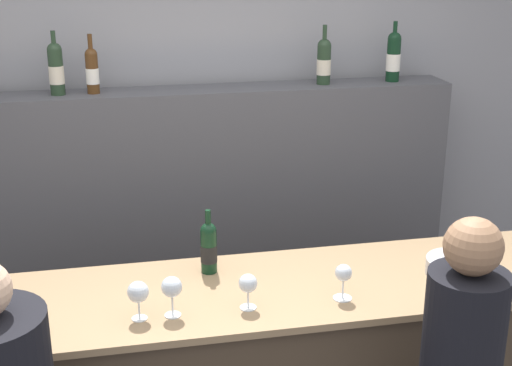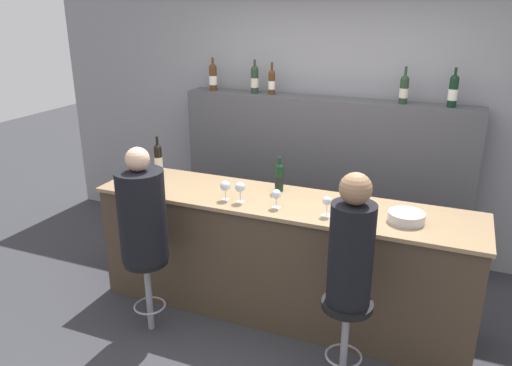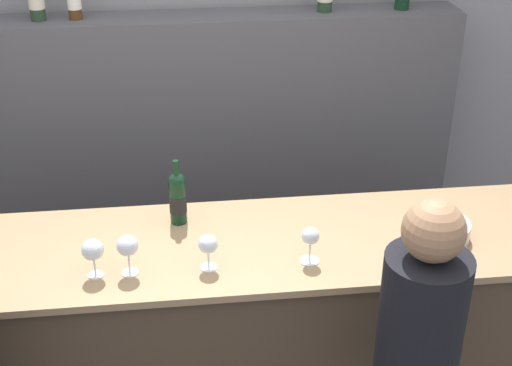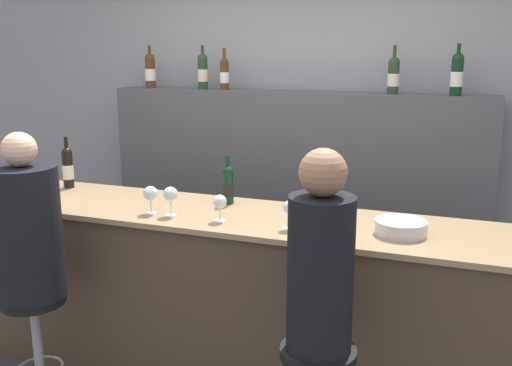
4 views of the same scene
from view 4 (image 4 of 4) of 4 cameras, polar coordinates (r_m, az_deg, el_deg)
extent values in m
cube|color=gray|center=(4.45, 4.56, 5.56)|extent=(6.40, 0.05, 2.60)
cube|color=#473828|center=(3.37, -2.59, -11.43)|extent=(2.98, 0.64, 0.97)
cube|color=#997A56|center=(3.19, -2.68, -3.28)|extent=(3.02, 0.68, 0.03)
cube|color=#4C4C51|center=(4.33, 3.62, -1.44)|extent=(2.83, 0.28, 1.59)
cylinder|color=black|center=(3.95, -18.29, 1.23)|extent=(0.07, 0.07, 0.23)
cylinder|color=beige|center=(3.95, -18.28, 1.06)|extent=(0.07, 0.07, 0.09)
sphere|color=black|center=(3.93, -18.41, 2.90)|extent=(0.07, 0.07, 0.07)
cylinder|color=black|center=(3.92, -18.48, 3.76)|extent=(0.02, 0.02, 0.09)
cylinder|color=black|center=(3.37, -2.84, -0.46)|extent=(0.07, 0.07, 0.19)
cylinder|color=black|center=(3.37, -2.84, -0.62)|extent=(0.07, 0.07, 0.08)
sphere|color=black|center=(3.35, -2.86, 1.14)|extent=(0.07, 0.07, 0.07)
cylinder|color=black|center=(3.33, -2.87, 2.04)|extent=(0.02, 0.02, 0.08)
cylinder|color=#4C2D14|center=(4.68, -10.53, 10.74)|extent=(0.08, 0.08, 0.23)
cylinder|color=white|center=(4.68, -10.52, 10.60)|extent=(0.08, 0.08, 0.09)
sphere|color=#4C2D14|center=(4.68, -10.58, 12.14)|extent=(0.08, 0.08, 0.08)
cylinder|color=#4C2D14|center=(4.68, -10.62, 12.86)|extent=(0.02, 0.02, 0.09)
cylinder|color=#233823|center=(4.46, -5.34, 10.81)|extent=(0.08, 0.08, 0.23)
cylinder|color=beige|center=(4.46, -5.33, 10.66)|extent=(0.08, 0.08, 0.09)
sphere|color=#233823|center=(4.46, -5.37, 12.29)|extent=(0.08, 0.08, 0.08)
cylinder|color=#233823|center=(4.46, -5.39, 13.02)|extent=(0.02, 0.02, 0.08)
cylinder|color=#4C2D14|center=(4.39, -3.17, 10.62)|extent=(0.07, 0.07, 0.20)
cylinder|color=white|center=(4.39, -3.17, 10.48)|extent=(0.07, 0.07, 0.08)
sphere|color=#4C2D14|center=(4.38, -3.19, 11.94)|extent=(0.07, 0.07, 0.07)
cylinder|color=#4C2D14|center=(4.38, -3.20, 12.72)|extent=(0.02, 0.02, 0.09)
cylinder|color=#233823|center=(4.05, 13.57, 10.14)|extent=(0.08, 0.08, 0.21)
cylinder|color=beige|center=(4.05, 13.56, 9.99)|extent=(0.08, 0.08, 0.08)
sphere|color=#233823|center=(4.05, 13.65, 11.63)|extent=(0.08, 0.08, 0.08)
cylinder|color=#233823|center=(4.05, 13.70, 12.54)|extent=(0.02, 0.02, 0.10)
cylinder|color=black|center=(4.02, 19.43, 9.94)|extent=(0.08, 0.08, 0.24)
cylinder|color=white|center=(4.02, 19.42, 9.77)|extent=(0.08, 0.08, 0.10)
sphere|color=black|center=(4.02, 19.56, 11.63)|extent=(0.08, 0.08, 0.08)
cylinder|color=black|center=(4.02, 19.62, 12.43)|extent=(0.02, 0.02, 0.08)
cylinder|color=silver|center=(3.23, -10.43, -2.97)|extent=(0.06, 0.06, 0.00)
cylinder|color=silver|center=(3.22, -10.46, -2.31)|extent=(0.01, 0.01, 0.07)
sphere|color=silver|center=(3.20, -10.51, -1.04)|extent=(0.08, 0.08, 0.08)
cylinder|color=silver|center=(3.17, -8.47, -3.21)|extent=(0.06, 0.06, 0.00)
cylinder|color=silver|center=(3.16, -8.50, -2.46)|extent=(0.01, 0.01, 0.08)
sphere|color=silver|center=(3.14, -8.54, -1.10)|extent=(0.08, 0.08, 0.08)
cylinder|color=silver|center=(3.04, -3.61, -3.79)|extent=(0.07, 0.07, 0.00)
cylinder|color=silver|center=(3.03, -3.62, -3.11)|extent=(0.01, 0.01, 0.07)
sphere|color=silver|center=(3.01, -3.64, -1.86)|extent=(0.07, 0.07, 0.07)
cylinder|color=silver|center=(2.91, 3.34, -4.56)|extent=(0.08, 0.08, 0.00)
cylinder|color=silver|center=(2.90, 3.36, -3.78)|extent=(0.01, 0.01, 0.08)
sphere|color=silver|center=(2.88, 3.37, -2.43)|extent=(0.07, 0.07, 0.07)
cylinder|color=#B7B7BC|center=(2.90, 14.30, -4.33)|extent=(0.25, 0.25, 0.07)
cylinder|color=gray|center=(3.41, -20.92, -15.62)|extent=(0.05, 0.05, 0.59)
cylinder|color=black|center=(3.27, -21.38, -10.78)|extent=(0.33, 0.33, 0.04)
cylinder|color=black|center=(3.15, -21.93, -4.66)|extent=(0.35, 0.35, 0.69)
sphere|color=#D8AD8C|center=(3.05, -22.62, 3.12)|extent=(0.17, 0.17, 0.17)
cylinder|color=black|center=(2.59, 6.23, -16.49)|extent=(0.33, 0.33, 0.04)
cylinder|color=black|center=(2.43, 6.44, -9.11)|extent=(0.28, 0.28, 0.68)
sphere|color=#936B4C|center=(2.30, 6.72, 1.05)|extent=(0.20, 0.20, 0.20)
camera|label=1|loc=(1.75, -65.70, 21.99)|focal=50.00mm
camera|label=2|loc=(0.81, -160.90, 31.20)|focal=35.00mm
camera|label=3|loc=(1.51, -56.77, 34.35)|focal=50.00mm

